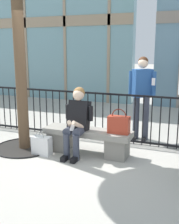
# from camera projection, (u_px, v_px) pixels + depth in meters

# --- Properties ---
(ground_plane) EXTENTS (60.00, 60.00, 0.00)m
(ground_plane) POSITION_uv_depth(u_px,v_px,m) (87.00, 153.00, 5.13)
(ground_plane) COLOR #B2ADA3
(stone_bench) EXTENTS (1.60, 0.44, 0.45)m
(stone_bench) POSITION_uv_depth(u_px,v_px,m) (87.00, 139.00, 5.07)
(stone_bench) COLOR gray
(stone_bench) RESTS_ON ground
(seated_person_with_phone) EXTENTS (0.52, 0.66, 1.21)m
(seated_person_with_phone) POSITION_uv_depth(u_px,v_px,m) (77.00, 120.00, 4.93)
(seated_person_with_phone) COLOR #383D4C
(seated_person_with_phone) RESTS_ON ground
(handbag_on_bench) EXTENTS (0.36, 0.17, 0.43)m
(handbag_on_bench) POSITION_uv_depth(u_px,v_px,m) (119.00, 124.00, 4.78)
(handbag_on_bench) COLOR #B23823
(handbag_on_bench) RESTS_ON stone_bench
(shopping_bag) EXTENTS (0.34, 0.17, 0.44)m
(shopping_bag) POSITION_uv_depth(u_px,v_px,m) (42.00, 145.00, 5.02)
(shopping_bag) COLOR white
(shopping_bag) RESTS_ON ground
(bystander_further_back) EXTENTS (0.55, 0.40, 1.71)m
(bystander_further_back) POSITION_uv_depth(u_px,v_px,m) (142.00, 92.00, 5.74)
(bystander_further_back) COLOR #383D4C
(bystander_further_back) RESTS_ON ground
(plaza_railing) EXTENTS (7.30, 0.04, 1.00)m
(plaza_railing) POSITION_uv_depth(u_px,v_px,m) (103.00, 116.00, 5.78)
(plaza_railing) COLOR black
(plaza_railing) RESTS_ON ground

